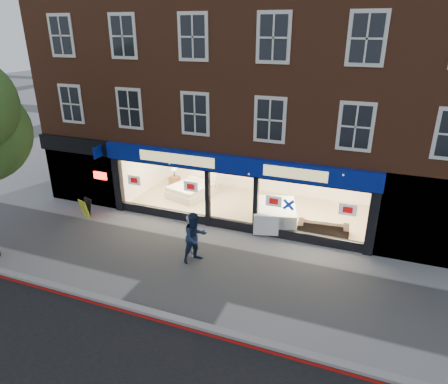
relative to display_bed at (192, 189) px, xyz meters
The scene contains 12 objects.
ground 6.35m from the display_bed, 61.71° to the right, with size 120.00×120.00×0.00m, color gray.
kerb_line 9.19m from the display_bed, 70.92° to the right, with size 60.00×0.10×0.01m, color #8C0A07.
kerb_stone 9.00m from the display_bed, 70.50° to the right, with size 60.00×0.25×0.12m, color gray.
showroom_floor 3.04m from the display_bed, ahead, with size 11.00×4.50×0.10m, color tan.
building 7.05m from the display_bed, 24.45° to the left, with size 19.00×8.26×10.30m.
display_bed is the anchor object (origin of this frame).
bedside_table 1.60m from the display_bed, 150.83° to the left, with size 0.45×0.45×0.55m, color brown.
mattress_stack 4.88m from the display_bed, 18.85° to the right, with size 2.25×2.56×0.86m.
sofa 6.91m from the display_bed, 14.05° to the right, with size 2.04×0.80×0.60m, color black.
a_board 5.13m from the display_bed, 132.87° to the right, with size 0.56×0.36×0.87m, color gold.
pedestrian_grey 5.50m from the display_bed, 64.66° to the right, with size 0.60×0.39×1.64m, color #ACAEB4.
pedestrian_blue 5.95m from the display_bed, 63.55° to the right, with size 0.93×0.72×1.91m, color #182643.
Camera 1 is at (5.14, -11.08, 7.95)m, focal length 32.00 mm.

